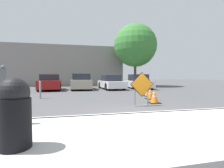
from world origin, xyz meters
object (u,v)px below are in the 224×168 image
trash_bin (14,113)px  bollard_second (12,90)px  traffic_cone_nearest (154,96)px  bollard_nearest (40,89)px  traffic_cone_third (148,90)px  parked_car_third (111,83)px  traffic_cone_second (150,94)px  parked_car_second (82,82)px  parked_car_nearest (50,83)px  road_closed_sign (142,87)px  parking_meter (4,84)px  parked_car_fourth (138,82)px

trash_bin → bollard_second: (-2.28, 7.65, -0.22)m
traffic_cone_nearest → bollard_nearest: bollard_nearest is taller
traffic_cone_third → parked_car_third: (-0.94, 6.45, 0.28)m
trash_bin → traffic_cone_second: bearing=49.0°
traffic_cone_nearest → parked_car_second: 9.85m
parked_car_nearest → trash_bin: 13.90m
traffic_cone_third → parked_car_third: 6.52m
road_closed_sign → parking_meter: 5.10m
traffic_cone_nearest → traffic_cone_second: traffic_cone_nearest is taller
traffic_cone_third → trash_bin: bearing=-128.0°
parked_car_nearest → parked_car_second: bearing=179.9°
parked_car_third → bollard_second: parked_car_third is taller
parked_car_second → bollard_second: 7.58m
parked_car_third → traffic_cone_second: bearing=90.6°
traffic_cone_second → parking_meter: bearing=-143.4°
road_closed_sign → traffic_cone_nearest: size_ratio=2.21×
traffic_cone_third → traffic_cone_nearest: bearing=-109.3°
traffic_cone_second → parked_car_nearest: (-6.18, 7.87, 0.38)m
parked_car_second → parking_meter: 12.63m
parked_car_fourth → traffic_cone_third: bearing=76.5°
road_closed_sign → parking_meter: bearing=-152.6°
road_closed_sign → parked_car_second: 10.21m
road_closed_sign → parked_car_fourth: (3.79, 9.77, -0.12)m
parked_car_second → parked_car_fourth: parked_car_second is taller
parked_car_nearest → parked_car_third: parked_car_nearest is taller
traffic_cone_third → bollard_nearest: (-6.53, 0.35, 0.16)m
traffic_cone_second → parked_car_fourth: size_ratio=0.13×
traffic_cone_third → parked_car_third: size_ratio=0.17×
parked_car_nearest → parking_meter: size_ratio=3.05×
traffic_cone_second → parked_car_nearest: parked_car_nearest is taller
traffic_cone_third → bollard_second: bearing=177.5°
parked_car_nearest → parked_car_third: 5.72m
traffic_cone_second → parking_meter: (-5.90, -4.39, 0.79)m
bollard_second → parking_meter: bearing=-75.1°
traffic_cone_nearest → traffic_cone_third: 2.92m
road_closed_sign → traffic_cone_third: 3.86m
parked_car_second → trash_bin: (-1.90, -13.97, 0.01)m
traffic_cone_third → parked_car_second: 7.68m
road_closed_sign → parked_car_second: size_ratio=0.35×
road_closed_sign → bollard_second: 7.16m
parked_car_nearest → trash_bin: parked_car_nearest is taller
parked_car_nearest → road_closed_sign: bearing=113.7°
parked_car_nearest → parking_meter: parking_meter is taller
traffic_cone_nearest → bollard_second: size_ratio=0.71×
traffic_cone_second → parked_car_third: 7.77m
trash_bin → parking_meter: parking_meter is taller
parking_meter → traffic_cone_second: bearing=36.6°
road_closed_sign → parked_car_third: (0.92, 9.80, -0.15)m
traffic_cone_nearest → parked_car_third: 9.21m
road_closed_sign → traffic_cone_second: size_ratio=2.39×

